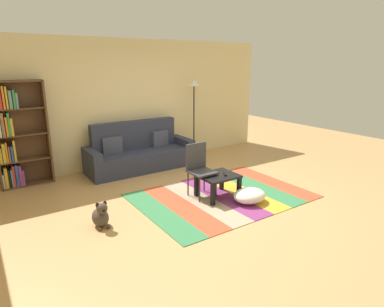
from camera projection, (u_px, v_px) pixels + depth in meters
The scene contains 11 objects.
ground_plane at pixel (202, 197), 5.59m from camera, with size 14.00×14.00×0.00m, color tan.
back_wall at pixel (135, 103), 7.26m from camera, with size 6.80×0.10×2.70m, color beige.
rug at pixel (222, 196), 5.61m from camera, with size 2.83×2.01×0.01m.
couch at pixel (139, 153), 7.01m from camera, with size 2.26×0.80×1.00m.
bookshelf at pixel (14, 136), 5.84m from camera, with size 0.90×0.28×1.91m.
coffee_table at pixel (218, 179), 5.48m from camera, with size 0.63×0.54×0.39m.
pouf at pixel (249, 196), 5.32m from camera, with size 0.56×0.46×0.22m, color white.
dog at pixel (101, 216), 4.53m from camera, with size 0.22×0.35×0.40m.
standing_lamp at pixel (194, 93), 7.64m from camera, with size 0.32×0.32×1.83m.
tv_remote at pixel (225, 174), 5.46m from camera, with size 0.04×0.15×0.02m, color black.
folding_chair at pixel (199, 165), 5.51m from camera, with size 0.40×0.40×0.90m.
Camera 1 is at (-3.05, -4.21, 2.20)m, focal length 30.72 mm.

